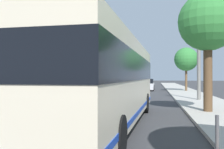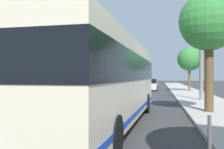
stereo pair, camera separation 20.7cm
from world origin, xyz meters
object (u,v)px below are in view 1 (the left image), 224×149
object	(u,v)px
coach_bus	(106,78)
car_ahead_same_lane	(147,85)
roadside_tree_mid_block	(208,23)
utility_pole	(199,59)
car_behind_bus	(120,83)
roadside_tree_far_block	(186,59)

from	to	relation	value
coach_bus	car_ahead_same_lane	distance (m)	24.92
roadside_tree_mid_block	utility_pole	size ratio (longest dim) A/B	0.96
car_behind_bus	utility_pole	size ratio (longest dim) A/B	0.73
car_behind_bus	roadside_tree_mid_block	world-z (taller)	roadside_tree_mid_block
car_behind_bus	roadside_tree_far_block	bearing A→B (deg)	37.24
coach_bus	roadside_tree_mid_block	bearing A→B (deg)	-47.42
car_behind_bus	utility_pole	distance (m)	28.45
car_behind_bus	roadside_tree_far_block	world-z (taller)	roadside_tree_far_block
car_behind_bus	roadside_tree_mid_block	xyz separation A→B (m)	(-33.35, -8.92, 3.86)
car_ahead_same_lane	car_behind_bus	distance (m)	13.26
coach_bus	roadside_tree_mid_block	size ratio (longest dim) A/B	1.96
coach_bus	car_behind_bus	distance (m)	37.36
coach_bus	roadside_tree_mid_block	world-z (taller)	roadside_tree_mid_block
utility_pole	car_behind_bus	bearing A→B (deg)	19.74
car_ahead_same_lane	roadside_tree_mid_block	world-z (taller)	roadside_tree_mid_block
car_ahead_same_lane	utility_pole	bearing A→B (deg)	-162.28
car_ahead_same_lane	roadside_tree_far_block	size ratio (longest dim) A/B	0.87
utility_pole	roadside_tree_mid_block	bearing A→B (deg)	174.42
utility_pole	roadside_tree_far_block	bearing A→B (deg)	-2.29
coach_bus	utility_pole	world-z (taller)	utility_pole
roadside_tree_far_block	utility_pole	bearing A→B (deg)	177.71
car_ahead_same_lane	roadside_tree_mid_block	bearing A→B (deg)	-169.09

